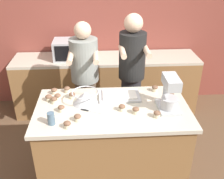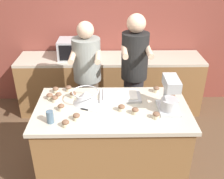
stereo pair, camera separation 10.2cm
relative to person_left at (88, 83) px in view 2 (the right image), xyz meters
The scene contains 26 objects.
ground_plane 1.15m from the person_left, 67.67° to the right, with size 16.00×16.00×0.00m, color brown.
back_wall 1.27m from the person_left, 75.59° to the left, with size 10.00×0.06×2.70m.
island_counter 0.86m from the person_left, 67.67° to the right, with size 1.54×0.85×0.94m.
back_counter 0.93m from the person_left, 69.63° to the left, with size 2.80×0.60×0.89m.
person_left is the anchor object (origin of this frame).
person_right 0.58m from the person_left, ahead, with size 0.34×0.50×1.71m.
stand_mixer 1.17m from the person_left, 42.39° to the right, with size 0.20×0.30×0.35m.
mixing_bowl 0.63m from the person_left, 87.68° to the right, with size 0.27×0.27×0.13m.
baking_tray 0.64m from the person_left, 52.84° to the right, with size 0.44×0.28×0.04m.
microwave_oven 0.83m from the person_left, 105.57° to the left, with size 0.51×0.36×0.28m.
drinking_glass 1.01m from the person_left, 105.84° to the right, with size 0.07×0.07×0.12m.
knife 0.78m from the person_left, 84.75° to the right, with size 0.21×0.10×0.01m.
cupcake_0 0.79m from the person_left, 105.38° to the right, with size 0.07×0.07×0.07m.
cupcake_1 0.66m from the person_left, 123.95° to the right, with size 0.07×0.07×0.07m.
cupcake_2 0.52m from the person_left, 129.37° to the right, with size 0.07×0.07×0.07m.
cupcake_3 0.60m from the person_left, 117.51° to the right, with size 0.07×0.07×0.07m.
cupcake_4 1.15m from the person_left, 52.37° to the right, with size 0.07×0.07×0.07m.
cupcake_5 0.98m from the person_left, 58.38° to the right, with size 0.07×0.07×0.07m.
cupcake_6 1.04m from the person_left, 96.98° to the right, with size 0.07×0.07×0.07m.
cupcake_7 1.09m from the person_left, 31.64° to the right, with size 0.07×0.07×0.07m.
cupcake_8 0.67m from the person_left, 116.72° to the right, with size 0.07×0.07×0.07m.
cupcake_9 0.89m from the person_left, 26.91° to the right, with size 0.07×0.07×0.07m.
cupcake_10 0.87m from the person_left, 63.63° to the right, with size 0.07×0.07×0.07m.
cupcake_11 0.53m from the person_left, 103.47° to the right, with size 0.07×0.07×0.07m.
cupcake_12 0.93m from the person_left, 92.50° to the right, with size 0.07×0.07×0.07m.
cupcake_13 0.42m from the person_left, 117.00° to the right, with size 0.07×0.07×0.07m.
Camera 2 is at (-0.04, -2.22, 2.34)m, focal length 42.00 mm.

